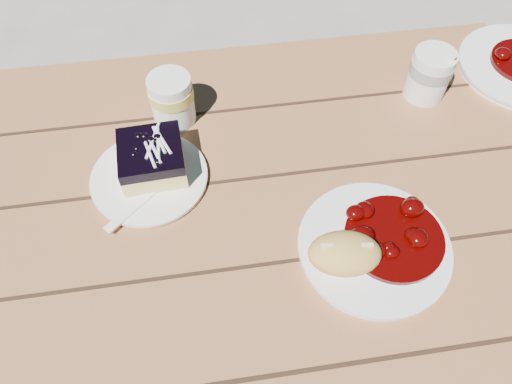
{
  "coord_description": "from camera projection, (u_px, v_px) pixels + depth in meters",
  "views": [
    {
      "loc": [
        0.01,
        -0.41,
        1.42
      ],
      "look_at": [
        0.07,
        0.01,
        0.81
      ],
      "focal_mm": 35.0,
      "sensor_mm": 36.0,
      "label": 1
    }
  ],
  "objects": [
    {
      "name": "dessert_plate",
      "position": [
        149.0,
        178.0,
        0.82
      ],
      "size": [
        0.19,
        0.19,
        0.01
      ],
      "primitive_type": "cylinder",
      "color": "white",
      "rests_on": "picnic_table"
    },
    {
      "name": "main_plate",
      "position": [
        374.0,
        248.0,
        0.75
      ],
      "size": [
        0.22,
        0.22,
        0.02
      ],
      "primitive_type": "cylinder",
      "color": "white",
      "rests_on": "picnic_table"
    },
    {
      "name": "fork_dessert",
      "position": [
        137.0,
        205.0,
        0.79
      ],
      "size": [
        0.14,
        0.13,
        0.0
      ],
      "primitive_type": null,
      "rotation": [
        0.0,
        0.0,
        -0.84
      ],
      "color": "white",
      "rests_on": "dessert_plate"
    },
    {
      "name": "ground",
      "position": [
        231.0,
        363.0,
        1.39
      ],
      "size": [
        60.0,
        60.0,
        0.0
      ],
      "primitive_type": "plane",
      "color": "gray",
      "rests_on": "ground"
    },
    {
      "name": "blueberry_cake",
      "position": [
        152.0,
        158.0,
        0.81
      ],
      "size": [
        0.11,
        0.11,
        0.06
      ],
      "rotation": [
        0.0,
        0.0,
        0.05
      ],
      "color": "#EEDA82",
      "rests_on": "dessert_plate"
    },
    {
      "name": "coffee_cup",
      "position": [
        429.0,
        74.0,
        0.91
      ],
      "size": [
        0.08,
        0.08,
        0.09
      ],
      "primitive_type": "cylinder",
      "color": "white",
      "rests_on": "picnic_table"
    },
    {
      "name": "bread_roll",
      "position": [
        345.0,
        254.0,
        0.7
      ],
      "size": [
        0.11,
        0.08,
        0.05
      ],
      "primitive_type": "ellipsoid",
      "rotation": [
        0.0,
        0.0,
        -0.14
      ],
      "color": "gold",
      "rests_on": "main_plate"
    },
    {
      "name": "second_cup",
      "position": [
        172.0,
        100.0,
        0.87
      ],
      "size": [
        0.08,
        0.08,
        0.09
      ],
      "primitive_type": "cylinder",
      "color": "white",
      "rests_on": "picnic_table"
    },
    {
      "name": "goulash_stew",
      "position": [
        396.0,
        233.0,
        0.73
      ],
      "size": [
        0.15,
        0.15,
        0.04
      ],
      "primitive_type": null,
      "color": "#430302",
      "rests_on": "main_plate"
    },
    {
      "name": "picnic_table",
      "position": [
        217.0,
        271.0,
        0.91
      ],
      "size": [
        2.0,
        1.55,
        0.75
      ],
      "color": "brown",
      "rests_on": "ground"
    }
  ]
}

